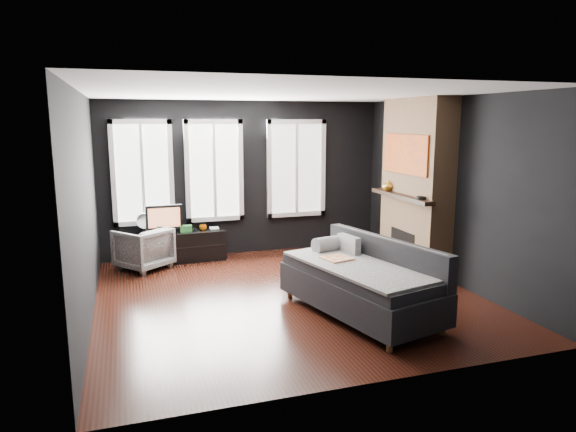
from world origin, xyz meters
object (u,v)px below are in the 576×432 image
object	(u,v)px
sofa	(360,278)
book	(210,223)
media_console	(180,246)
mug	(203,227)
monitor	(164,217)
armchair	(143,246)
mantel_vase	(388,185)

from	to	relation	value
sofa	book	world-z (taller)	sofa
media_console	mug	distance (m)	0.51
monitor	armchair	bearing A→B (deg)	-147.78
media_console	monitor	bearing A→B (deg)	-173.23
media_console	mantel_vase	bearing A→B (deg)	-23.46
armchair	media_console	xyz separation A→B (m)	(0.61, 0.29, -0.11)
sofa	media_console	size ratio (longest dim) A/B	1.45
armchair	mantel_vase	bearing A→B (deg)	128.87
media_console	sofa	bearing A→B (deg)	-63.37
mantel_vase	sofa	bearing A→B (deg)	-125.74
armchair	monitor	distance (m)	0.60
sofa	monitor	xyz separation A→B (m)	(-2.08, 3.12, 0.32)
armchair	monitor	size ratio (longest dim) A/B	1.24
monitor	mug	xyz separation A→B (m)	(0.65, 0.05, -0.21)
armchair	mug	bearing A→B (deg)	158.26
book	mantel_vase	distance (m)	3.09
mug	media_console	bearing A→B (deg)	-179.45
sofa	monitor	size ratio (longest dim) A/B	3.60
monitor	book	world-z (taller)	monitor
mantel_vase	book	bearing A→B (deg)	155.14
sofa	armchair	xyz separation A→B (m)	(-2.44, 2.88, -0.09)
monitor	mantel_vase	size ratio (longest dim) A/B	3.31
armchair	mug	distance (m)	1.07
media_console	armchair	bearing A→B (deg)	-157.99
media_console	monitor	distance (m)	0.58
mug	book	xyz separation A→B (m)	(0.13, 0.07, 0.05)
mug	armchair	bearing A→B (deg)	-163.73
mug	book	world-z (taller)	book
sofa	mantel_vase	bearing A→B (deg)	40.06
armchair	media_console	distance (m)	0.69
book	armchair	bearing A→B (deg)	-162.15
armchair	sofa	bearing A→B (deg)	92.27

